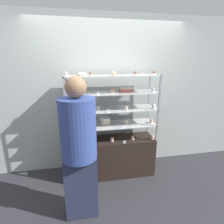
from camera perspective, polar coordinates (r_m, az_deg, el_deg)
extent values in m
plane|color=#2D2D33|center=(3.22, 0.00, -19.23)|extent=(20.00, 20.00, 0.00)
cube|color=#A8B2AD|center=(3.03, -1.23, 5.42)|extent=(8.00, 0.05, 2.60)
cube|color=black|center=(3.04, 0.00, -14.31)|extent=(1.39, 0.42, 0.64)
cube|color=#99999E|center=(2.99, -13.74, -5.79)|extent=(0.02, 0.02, 0.26)
cube|color=#99999E|center=(3.20, 11.46, -4.16)|extent=(0.02, 0.02, 0.26)
cube|color=#99999E|center=(2.63, -14.15, -8.98)|extent=(0.02, 0.02, 0.26)
cube|color=#99999E|center=(2.87, 14.38, -6.82)|extent=(0.02, 0.02, 0.26)
cube|color=silver|center=(2.80, 0.00, -4.17)|extent=(1.39, 0.42, 0.01)
cube|color=#99999E|center=(2.91, -14.08, -1.08)|extent=(0.02, 0.02, 0.26)
cube|color=#99999E|center=(3.12, 11.72, 0.27)|extent=(0.02, 0.02, 0.26)
cube|color=#99999E|center=(2.53, -14.55, -3.69)|extent=(0.02, 0.02, 0.26)
cube|color=#99999E|center=(2.78, 14.75, -1.93)|extent=(0.02, 0.02, 0.26)
cube|color=silver|center=(2.72, 0.00, 0.92)|extent=(1.39, 0.42, 0.01)
cube|color=#99999E|center=(2.84, -14.43, 3.88)|extent=(0.02, 0.02, 0.26)
cube|color=#99999E|center=(3.07, 12.00, 4.90)|extent=(0.02, 0.02, 0.26)
cube|color=#99999E|center=(2.46, -14.97, 1.96)|extent=(0.02, 0.02, 0.26)
cube|color=#99999E|center=(2.71, 15.14, 3.25)|extent=(0.02, 0.02, 0.26)
cube|color=silver|center=(2.66, 0.00, 6.27)|extent=(1.39, 0.42, 0.01)
cube|color=#99999E|center=(2.80, -14.80, 9.02)|extent=(0.02, 0.02, 0.26)
cube|color=#99999E|center=(3.03, 12.28, 9.68)|extent=(0.02, 0.02, 0.26)
cube|color=#99999E|center=(2.41, -15.41, 7.89)|extent=(0.02, 0.02, 0.26)
cube|color=#99999E|center=(2.67, 15.54, 8.63)|extent=(0.02, 0.02, 0.26)
cube|color=silver|center=(2.63, 0.00, 11.80)|extent=(1.39, 0.42, 0.01)
cylinder|color=beige|center=(2.81, -2.21, -2.97)|extent=(0.16, 0.16, 0.09)
cylinder|color=white|center=(2.80, -2.22, -1.93)|extent=(0.17, 0.17, 0.02)
cube|color=#C66660|center=(2.76, 4.50, 7.19)|extent=(0.20, 0.15, 0.05)
cube|color=#F4EAB2|center=(2.75, 4.51, 7.78)|extent=(0.20, 0.15, 0.01)
cylinder|color=white|center=(2.75, -12.63, -10.35)|extent=(0.05, 0.05, 0.03)
sphere|color=white|center=(2.74, -12.66, -9.82)|extent=(0.06, 0.06, 0.06)
cylinder|color=#CCB28C|center=(2.76, -6.19, -10.00)|extent=(0.05, 0.05, 0.03)
sphere|color=#F4EAB2|center=(2.74, -6.20, -9.47)|extent=(0.06, 0.06, 0.06)
cylinder|color=white|center=(2.82, 0.03, -9.27)|extent=(0.05, 0.05, 0.03)
sphere|color=#E5996B|center=(2.81, 0.03, -8.75)|extent=(0.06, 0.06, 0.06)
cylinder|color=beige|center=(2.90, 6.78, -8.61)|extent=(0.05, 0.05, 0.03)
sphere|color=#E5996B|center=(2.89, 6.80, -8.10)|extent=(0.06, 0.06, 0.06)
cylinder|color=white|center=(2.97, 13.00, -8.35)|extent=(0.05, 0.05, 0.03)
sphere|color=#E5996B|center=(2.96, 13.03, -7.85)|extent=(0.06, 0.06, 0.06)
cube|color=white|center=(2.75, 4.10, -9.78)|extent=(0.04, 0.00, 0.04)
cylinder|color=white|center=(2.71, -13.38, -4.87)|extent=(0.05, 0.05, 0.03)
sphere|color=white|center=(2.70, -13.42, -4.26)|extent=(0.06, 0.06, 0.06)
cylinder|color=#CCB28C|center=(2.81, 4.64, -3.70)|extent=(0.05, 0.05, 0.03)
sphere|color=#F4EAB2|center=(2.80, 4.65, -3.11)|extent=(0.06, 0.06, 0.06)
cylinder|color=beige|center=(2.91, 12.66, -3.29)|extent=(0.05, 0.05, 0.03)
sphere|color=#E5996B|center=(2.90, 12.69, -2.73)|extent=(0.06, 0.06, 0.06)
cube|color=white|center=(2.64, 3.50, -4.82)|extent=(0.04, 0.00, 0.04)
cylinder|color=beige|center=(2.58, -13.86, 0.05)|extent=(0.06, 0.06, 0.03)
sphere|color=#8C5B42|center=(2.58, -13.90, 0.68)|extent=(0.06, 0.06, 0.06)
cylinder|color=beige|center=(2.65, -4.58, 0.90)|extent=(0.06, 0.06, 0.03)
sphere|color=silver|center=(2.65, -4.59, 1.51)|extent=(0.06, 0.06, 0.06)
cylinder|color=#CCB28C|center=(2.69, 4.58, 1.12)|extent=(0.06, 0.06, 0.03)
sphere|color=silver|center=(2.68, 4.59, 1.72)|extent=(0.06, 0.06, 0.06)
cylinder|color=white|center=(2.82, 13.47, 1.41)|extent=(0.06, 0.06, 0.03)
sphere|color=white|center=(2.81, 13.51, 1.99)|extent=(0.06, 0.06, 0.06)
cube|color=white|center=(2.52, -1.16, 0.32)|extent=(0.04, 0.00, 0.04)
cylinder|color=white|center=(2.55, -13.73, 5.81)|extent=(0.05, 0.05, 0.03)
sphere|color=#F4EAB2|center=(2.55, -13.78, 6.42)|extent=(0.05, 0.05, 0.05)
cylinder|color=beige|center=(2.61, 0.10, 6.50)|extent=(0.05, 0.05, 0.03)
sphere|color=#E5996B|center=(2.61, 0.10, 7.10)|extent=(0.05, 0.05, 0.05)
cylinder|color=white|center=(2.79, 13.21, 6.72)|extent=(0.05, 0.05, 0.03)
sphere|color=silver|center=(2.79, 13.25, 7.28)|extent=(0.05, 0.05, 0.05)
cube|color=white|center=(2.44, -4.49, 5.98)|extent=(0.04, 0.00, 0.04)
cylinder|color=white|center=(2.48, -14.73, 11.44)|extent=(0.05, 0.05, 0.02)
sphere|color=silver|center=(2.48, -14.77, 12.04)|extent=(0.05, 0.05, 0.05)
cylinder|color=white|center=(2.49, -6.90, 11.86)|extent=(0.05, 0.05, 0.02)
sphere|color=#8C5B42|center=(2.49, -6.92, 12.46)|extent=(0.05, 0.05, 0.05)
cylinder|color=#CCB28C|center=(2.56, 0.63, 12.08)|extent=(0.05, 0.05, 0.02)
sphere|color=#F4EAB2|center=(2.55, 0.63, 12.66)|extent=(0.05, 0.05, 0.05)
cylinder|color=beige|center=(2.63, 7.64, 12.05)|extent=(0.05, 0.05, 0.02)
sphere|color=#8C5B42|center=(2.63, 7.66, 12.62)|extent=(0.05, 0.05, 0.05)
cylinder|color=white|center=(2.76, 13.63, 11.93)|extent=(0.05, 0.05, 0.02)
sphere|color=#8C5B42|center=(2.75, 13.66, 12.48)|extent=(0.05, 0.05, 0.05)
cube|color=white|center=(2.55, 9.93, 12.06)|extent=(0.04, 0.00, 0.04)
torus|color=#EFE5CC|center=(2.60, -9.89, 12.13)|extent=(0.14, 0.14, 0.04)
cube|color=#282D47|center=(2.34, -9.98, -22.77)|extent=(0.38, 0.21, 0.80)
cylinder|color=#33478C|center=(1.96, -11.04, -5.50)|extent=(0.40, 0.40, 0.70)
sphere|color=#936B4C|center=(1.85, -11.81, 7.92)|extent=(0.23, 0.23, 0.23)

